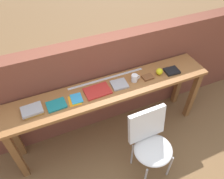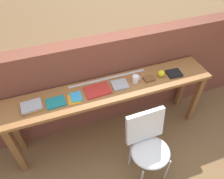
{
  "view_description": "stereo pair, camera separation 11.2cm",
  "coord_description": "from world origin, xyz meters",
  "px_view_note": "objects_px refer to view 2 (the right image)",
  "views": [
    {
      "loc": [
        -0.7,
        -1.38,
        2.63
      ],
      "look_at": [
        0.0,
        0.25,
        0.9
      ],
      "focal_mm": 35.0,
      "sensor_mm": 36.0,
      "label": 1
    },
    {
      "loc": [
        -0.6,
        -1.43,
        2.63
      ],
      "look_at": [
        0.0,
        0.25,
        0.9
      ],
      "focal_mm": 35.0,
      "sensor_mm": 36.0,
      "label": 2
    }
  ],
  "objects_px": {
    "mug": "(136,79)",
    "leather_journal_brown": "(149,79)",
    "book_stack_leftmost": "(32,106)",
    "pamphlet_pile_colourful": "(75,98)",
    "book_repair_rightmost": "(174,73)",
    "chair_white_moulded": "(148,143)",
    "sports_ball_small": "(161,74)",
    "book_open_centre": "(98,90)",
    "magazine_cycling": "(56,102)"
  },
  "relations": [
    {
      "from": "book_stack_leftmost",
      "to": "sports_ball_small",
      "type": "relative_size",
      "value": 2.64
    },
    {
      "from": "chair_white_moulded",
      "to": "mug",
      "type": "bearing_deg",
      "value": 81.6
    },
    {
      "from": "chair_white_moulded",
      "to": "pamphlet_pile_colourful",
      "type": "height_order",
      "value": "chair_white_moulded"
    },
    {
      "from": "chair_white_moulded",
      "to": "leather_journal_brown",
      "type": "distance_m",
      "value": 0.76
    },
    {
      "from": "chair_white_moulded",
      "to": "magazine_cycling",
      "type": "bearing_deg",
      "value": 144.84
    },
    {
      "from": "pamphlet_pile_colourful",
      "to": "book_open_centre",
      "type": "relative_size",
      "value": 0.63
    },
    {
      "from": "mug",
      "to": "pamphlet_pile_colourful",
      "type": "bearing_deg",
      "value": -178.56
    },
    {
      "from": "mug",
      "to": "leather_journal_brown",
      "type": "distance_m",
      "value": 0.18
    },
    {
      "from": "pamphlet_pile_colourful",
      "to": "book_open_centre",
      "type": "height_order",
      "value": "book_open_centre"
    },
    {
      "from": "book_repair_rightmost",
      "to": "mug",
      "type": "bearing_deg",
      "value": 179.95
    },
    {
      "from": "chair_white_moulded",
      "to": "book_stack_leftmost",
      "type": "xyz_separation_m",
      "value": [
        -1.1,
        0.62,
        0.38
      ]
    },
    {
      "from": "chair_white_moulded",
      "to": "book_open_centre",
      "type": "height_order",
      "value": "book_open_centre"
    },
    {
      "from": "magazine_cycling",
      "to": "mug",
      "type": "xyz_separation_m",
      "value": [
        0.95,
        0.02,
        0.04
      ]
    },
    {
      "from": "book_open_centre",
      "to": "book_stack_leftmost",
      "type": "bearing_deg",
      "value": 179.29
    },
    {
      "from": "pamphlet_pile_colourful",
      "to": "leather_journal_brown",
      "type": "height_order",
      "value": "leather_journal_brown"
    },
    {
      "from": "book_repair_rightmost",
      "to": "chair_white_moulded",
      "type": "bearing_deg",
      "value": -131.66
    },
    {
      "from": "book_stack_leftmost",
      "to": "magazine_cycling",
      "type": "relative_size",
      "value": 1.08
    },
    {
      "from": "pamphlet_pile_colourful",
      "to": "sports_ball_small",
      "type": "bearing_deg",
      "value": 0.44
    },
    {
      "from": "chair_white_moulded",
      "to": "leather_journal_brown",
      "type": "xyz_separation_m",
      "value": [
        0.27,
        0.61,
        0.37
      ]
    },
    {
      "from": "book_stack_leftmost",
      "to": "sports_ball_small",
      "type": "distance_m",
      "value": 1.53
    },
    {
      "from": "book_repair_rightmost",
      "to": "book_stack_leftmost",
      "type": "bearing_deg",
      "value": -177.09
    },
    {
      "from": "book_stack_leftmost",
      "to": "mug",
      "type": "bearing_deg",
      "value": 0.49
    },
    {
      "from": "pamphlet_pile_colourful",
      "to": "book_repair_rightmost",
      "type": "height_order",
      "value": "book_repair_rightmost"
    },
    {
      "from": "chair_white_moulded",
      "to": "magazine_cycling",
      "type": "relative_size",
      "value": 4.37
    },
    {
      "from": "pamphlet_pile_colourful",
      "to": "book_open_centre",
      "type": "distance_m",
      "value": 0.27
    },
    {
      "from": "chair_white_moulded",
      "to": "book_stack_leftmost",
      "type": "height_order",
      "value": "book_stack_leftmost"
    },
    {
      "from": "chair_white_moulded",
      "to": "pamphlet_pile_colourful",
      "type": "relative_size",
      "value": 4.81
    },
    {
      "from": "mug",
      "to": "sports_ball_small",
      "type": "xyz_separation_m",
      "value": [
        0.34,
        -0.01,
        -0.0
      ]
    },
    {
      "from": "leather_journal_brown",
      "to": "chair_white_moulded",
      "type": "bearing_deg",
      "value": -114.73
    },
    {
      "from": "book_open_centre",
      "to": "leather_journal_brown",
      "type": "height_order",
      "value": "leather_journal_brown"
    },
    {
      "from": "leather_journal_brown",
      "to": "book_repair_rightmost",
      "type": "xyz_separation_m",
      "value": [
        0.33,
        -0.02,
        0.0
      ]
    },
    {
      "from": "book_repair_rightmost",
      "to": "leather_journal_brown",
      "type": "bearing_deg",
      "value": -179.21
    },
    {
      "from": "magazine_cycling",
      "to": "sports_ball_small",
      "type": "xyz_separation_m",
      "value": [
        1.29,
        0.01,
        0.03
      ]
    },
    {
      "from": "book_stack_leftmost",
      "to": "book_open_centre",
      "type": "height_order",
      "value": "book_stack_leftmost"
    },
    {
      "from": "book_stack_leftmost",
      "to": "pamphlet_pile_colourful",
      "type": "relative_size",
      "value": 1.2
    },
    {
      "from": "leather_journal_brown",
      "to": "book_repair_rightmost",
      "type": "distance_m",
      "value": 0.34
    },
    {
      "from": "book_stack_leftmost",
      "to": "sports_ball_small",
      "type": "xyz_separation_m",
      "value": [
        1.53,
        -0.0,
        0.02
      ]
    },
    {
      "from": "book_stack_leftmost",
      "to": "book_repair_rightmost",
      "type": "height_order",
      "value": "book_stack_leftmost"
    },
    {
      "from": "book_open_centre",
      "to": "sports_ball_small",
      "type": "height_order",
      "value": "sports_ball_small"
    },
    {
      "from": "book_stack_leftmost",
      "to": "sports_ball_small",
      "type": "bearing_deg",
      "value": -0.01
    },
    {
      "from": "sports_ball_small",
      "to": "chair_white_moulded",
      "type": "bearing_deg",
      "value": -124.87
    },
    {
      "from": "pamphlet_pile_colourful",
      "to": "magazine_cycling",
      "type": "bearing_deg",
      "value": -179.02
    },
    {
      "from": "leather_journal_brown",
      "to": "book_repair_rightmost",
      "type": "bearing_deg",
      "value": -4.11
    },
    {
      "from": "magazine_cycling",
      "to": "chair_white_moulded",
      "type": "bearing_deg",
      "value": -37.71
    },
    {
      "from": "pamphlet_pile_colourful",
      "to": "sports_ball_small",
      "type": "distance_m",
      "value": 1.07
    },
    {
      "from": "magazine_cycling",
      "to": "sports_ball_small",
      "type": "height_order",
      "value": "sports_ball_small"
    },
    {
      "from": "mug",
      "to": "book_repair_rightmost",
      "type": "distance_m",
      "value": 0.51
    },
    {
      "from": "book_open_centre",
      "to": "mug",
      "type": "bearing_deg",
      "value": -2.43
    },
    {
      "from": "sports_ball_small",
      "to": "pamphlet_pile_colourful",
      "type": "bearing_deg",
      "value": -179.56
    },
    {
      "from": "leather_journal_brown",
      "to": "mug",
      "type": "bearing_deg",
      "value": 173.43
    }
  ]
}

